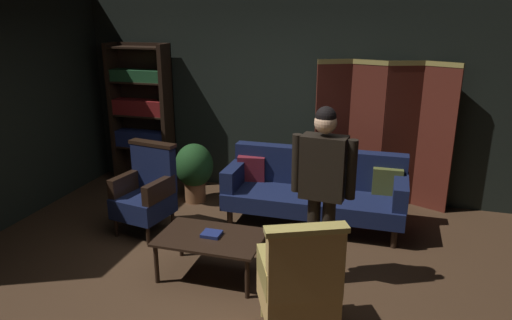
{
  "coord_description": "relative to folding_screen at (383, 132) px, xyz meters",
  "views": [
    {
      "loc": [
        1.35,
        -3.82,
        2.49
      ],
      "look_at": [
        0.0,
        0.8,
        0.95
      ],
      "focal_mm": 33.01,
      "sensor_mm": 36.0,
      "label": 1
    }
  ],
  "objects": [
    {
      "name": "coffee_table",
      "position": [
        -1.48,
        -2.32,
        -0.61
      ],
      "size": [
        1.0,
        0.64,
        0.42
      ],
      "color": "black",
      "rests_on": "ground_plane"
    },
    {
      "name": "velvet_couch",
      "position": [
        -0.72,
        -0.83,
        -0.53
      ],
      "size": [
        2.12,
        0.78,
        0.88
      ],
      "color": "black",
      "rests_on": "ground_plane"
    },
    {
      "name": "standing_figure",
      "position": [
        -0.46,
        -2.12,
        0.04
      ],
      "size": [
        0.59,
        0.25,
        1.7
      ],
      "color": "black",
      "rests_on": "ground_plane"
    },
    {
      "name": "bookshelf",
      "position": [
        -3.42,
        -0.09,
        0.07
      ],
      "size": [
        0.9,
        0.32,
        2.05
      ],
      "color": "black",
      "rests_on": "ground_plane"
    },
    {
      "name": "back_wall",
      "position": [
        -1.27,
        0.17,
        0.41
      ],
      "size": [
        7.2,
        0.1,
        2.8
      ],
      "primitive_type": "cube",
      "color": "black",
      "rests_on": "ground_plane"
    },
    {
      "name": "armchair_gilt_accent",
      "position": [
        -0.49,
        -2.98,
        -0.5
      ],
      "size": [
        0.77,
        0.76,
        1.04
      ],
      "color": "tan",
      "rests_on": "ground_plane"
    },
    {
      "name": "ground_plane",
      "position": [
        -1.27,
        -2.28,
        -0.99
      ],
      "size": [
        10.0,
        10.0,
        0.0
      ],
      "primitive_type": "plane",
      "color": "#3D2819"
    },
    {
      "name": "side_wall_left",
      "position": [
        -4.27,
        -1.68,
        0.41
      ],
      "size": [
        0.1,
        3.6,
        2.8
      ],
      "primitive_type": "cube",
      "color": "black",
      "rests_on": "ground_plane"
    },
    {
      "name": "folding_screen",
      "position": [
        0.0,
        0.0,
        0.0
      ],
      "size": [
        1.73,
        0.27,
        1.9
      ],
      "color": "#5B2319",
      "rests_on": "ground_plane"
    },
    {
      "name": "book_navy_cloth",
      "position": [
        -1.48,
        -2.3,
        -0.55
      ],
      "size": [
        0.18,
        0.16,
        0.03
      ],
      "primitive_type": "cube",
      "rotation": [
        0.0,
        0.0,
        -0.01
      ],
      "color": "navy",
      "rests_on": "coffee_table"
    },
    {
      "name": "potted_plant",
      "position": [
        -2.39,
        -0.61,
        -0.52
      ],
      "size": [
        0.51,
        0.51,
        0.8
      ],
      "color": "brown",
      "rests_on": "ground_plane"
    },
    {
      "name": "armchair_wing_left",
      "position": [
        -2.56,
        -1.59,
        -0.5
      ],
      "size": [
        0.67,
        0.67,
        1.04
      ],
      "color": "black",
      "rests_on": "ground_plane"
    }
  ]
}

